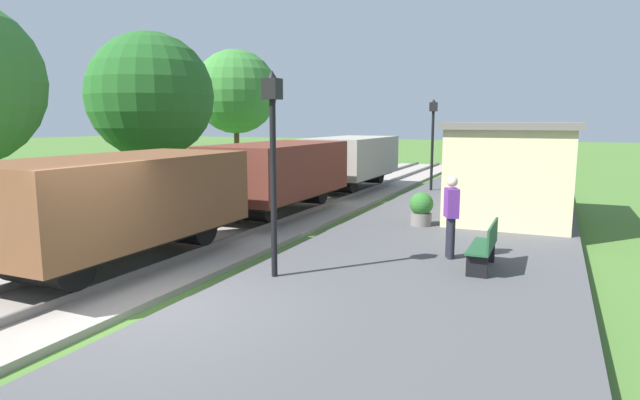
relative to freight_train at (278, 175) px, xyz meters
The scene contains 15 objects.
ground_plane 8.86m from the freight_train, 74.08° to the right, with size 160.00×160.00×0.00m, color #47702D.
platform_slab 10.19m from the freight_train, 56.35° to the right, with size 6.00×60.00×0.25m, color #4C4C4F.
track_ballast 8.52m from the freight_train, 90.00° to the right, with size 3.80×60.00×0.12m, color #9E9389.
rail_near 8.53m from the freight_train, 85.11° to the right, with size 0.07×60.00×0.14m, color slate.
rail_far 8.53m from the freight_train, 94.89° to the right, with size 0.07×60.00×0.14m, color slate.
freight_train is the anchor object (origin of this frame).
station_hut 7.17m from the freight_train, 18.33° to the left, with size 3.50×5.80×2.78m.
bench_near_hut 8.05m from the freight_train, 31.92° to the right, with size 0.42×1.50×0.91m.
bench_down_platform 10.05m from the freight_train, 47.28° to the left, with size 0.42×1.50×0.91m.
person_waiting 7.04m from the freight_train, 31.07° to the right, with size 0.37×0.44×1.71m.
potted_planter 4.75m from the freight_train, ahead, with size 0.64×0.64×0.92m.
lamp_post_near 7.24m from the freight_train, 62.03° to the right, with size 0.28×0.28×3.70m.
lamp_post_far 7.89m from the freight_train, 64.60° to the left, with size 0.28×0.28×3.70m.
tree_trackside_far 6.82m from the freight_train, 167.40° to the left, with size 4.73×4.73×6.37m.
tree_field_left 12.71m from the freight_train, 128.74° to the left, with size 4.39×4.39×6.78m.
Camera 1 is at (5.51, -6.09, 3.08)m, focal length 29.63 mm.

